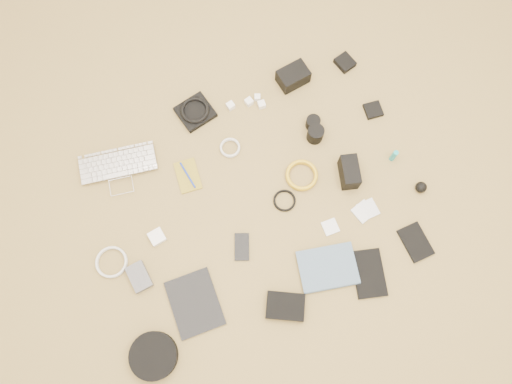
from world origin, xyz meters
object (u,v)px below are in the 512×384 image
object	(u,v)px
laptop	(120,174)
phone	(242,247)
headphone_case	(154,356)
paperback	(332,289)
dslr_camera	(293,77)
tablet	(195,303)

from	to	relation	value
laptop	phone	bearing A→B (deg)	-44.07
headphone_case	paperback	size ratio (longest dim) A/B	0.79
dslr_camera	phone	xyz separation A→B (m)	(-0.47, -0.65, -0.03)
dslr_camera	tablet	distance (m)	1.08
tablet	phone	distance (m)	0.29
phone	headphone_case	distance (m)	0.54
dslr_camera	headphone_case	xyz separation A→B (m)	(-0.93, -0.93, -0.01)
tablet	laptop	bearing A→B (deg)	101.52
phone	headphone_case	xyz separation A→B (m)	(-0.46, -0.29, 0.02)
laptop	headphone_case	bearing A→B (deg)	-88.72
tablet	phone	world-z (taller)	tablet
tablet	phone	bearing A→B (deg)	30.17
paperback	phone	bearing A→B (deg)	54.19
dslr_camera	headphone_case	bearing A→B (deg)	-145.54
tablet	paperback	xyz separation A→B (m)	(0.54, -0.13, 0.01)
dslr_camera	headphone_case	size ratio (longest dim) A/B	0.72
paperback	tablet	bearing A→B (deg)	85.14
laptop	paperback	world-z (taller)	laptop
phone	headphone_case	bearing A→B (deg)	-128.85
tablet	paperback	distance (m)	0.55
phone	paperback	world-z (taller)	paperback
headphone_case	phone	bearing A→B (deg)	32.19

